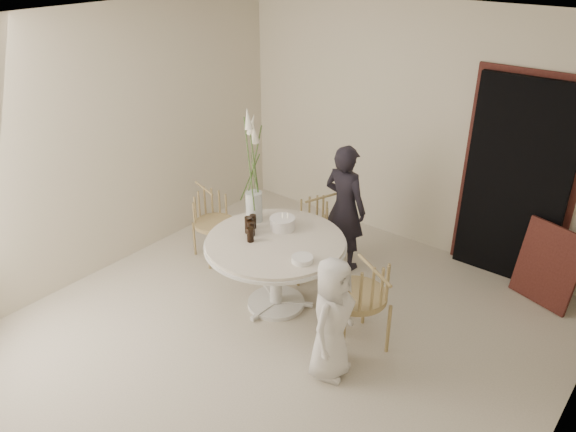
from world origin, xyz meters
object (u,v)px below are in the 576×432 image
Objects in this scene: girl at (345,208)px; flower_vase at (253,183)px; chair_far at (314,224)px; table at (276,251)px; boy at (332,319)px; chair_left at (210,213)px; birthday_cake at (282,223)px; chair_right at (364,294)px.

girl is 1.09m from flower_vase.
table is at bearing -62.05° from chair_far.
table is at bearing -22.77° from flower_vase.
chair_far is 1.60m from boy.
girl is at bearing 59.87° from flower_vase.
boy is at bearing 124.36° from girl.
flower_vase is at bearing -97.70° from chair_far.
chair_left is 2.28m from boy.
birthday_cake is (-1.03, 0.65, 0.25)m from boy.
girl is at bearing -43.30° from chair_left.
table is 1.41× the size of chair_right.
flower_vase is (0.79, -0.14, 0.63)m from chair_left.
chair_left is 1.16m from birthday_cake.
chair_far is 3.46× the size of birthday_cake.
chair_right is at bearing -17.05° from chair_far.
table is at bearing -64.60° from chair_right.
chair_far is 0.37m from girl.
boy is 1.25m from birthday_cake.
chair_right is 0.38m from boy.
boy is (-0.07, -0.37, -0.07)m from chair_right.
chair_far is 1.18m from chair_left.
chair_right is 1.54m from flower_vase.
table is 1.17× the size of flower_vase.
boy is (0.86, -1.48, -0.15)m from girl.
birthday_cake reaches higher than chair_far.
flower_vase is (-0.41, 0.17, 0.52)m from table.
girl is at bearing 20.97° from boy.
chair_left is 0.69× the size of flower_vase.
boy reaches higher than chair_left.
flower_vase reaches higher than table.
table is at bearing 89.38° from girl.
chair_right is at bearing 133.98° from girl.
chair_left is (-2.22, 0.39, -0.10)m from chair_right.
chair_left is 0.72× the size of boy.
girl reaches higher than birthday_cake.
chair_left is at bearing 61.36° from boy.
chair_right is at bearing -82.43° from chair_left.
boy is at bearing -25.05° from table.
birthday_cake is 0.47m from flower_vase.
flower_vase is at bearing -173.46° from birthday_cake.
chair_far is at bearing 92.62° from birthday_cake.
chair_left is at bearing 33.29° from girl.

